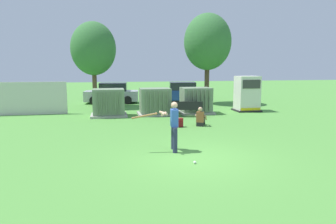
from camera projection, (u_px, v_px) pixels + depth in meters
name	position (u px, v px, depth m)	size (l,w,h in m)	color
ground_plane	(193.00, 158.00, 10.01)	(96.00, 96.00, 0.00)	#51933D
fence_panel	(26.00, 98.00, 18.65)	(4.80, 0.12, 2.00)	beige
transformer_west	(109.00, 103.00, 18.17)	(2.10, 1.70, 1.62)	#9E9B93
transformer_mid_west	(155.00, 102.00, 18.71)	(2.10, 1.70, 1.62)	#9E9B93
transformer_mid_east	(196.00, 101.00, 19.26)	(2.10, 1.70, 1.62)	#9E9B93
generator_enclosure	(247.00, 94.00, 20.22)	(1.60, 1.40, 2.30)	#262626
park_bench	(187.00, 108.00, 17.96)	(1.84, 0.72, 0.92)	black
batter	(173.00, 124.00, 10.70)	(1.61, 0.72, 1.74)	#282D4C
sports_ball	(195.00, 162.00, 9.41)	(0.09, 0.09, 0.09)	white
seated_spectator	(201.00, 118.00, 15.31)	(0.67, 0.79, 0.96)	black
backpack	(180.00, 123.00, 15.02)	(0.35, 0.31, 0.44)	maroon
tree_left	(93.00, 49.00, 21.79)	(3.17, 3.17, 6.05)	brown
tree_center_left	(208.00, 42.00, 23.66)	(3.63, 3.63, 6.94)	#4C3828
parked_car_leftmost	(112.00, 94.00, 24.60)	(4.35, 2.24, 1.62)	#B2B2B7
parked_car_left_of_center	(181.00, 93.00, 25.58)	(4.41, 2.38, 1.62)	navy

